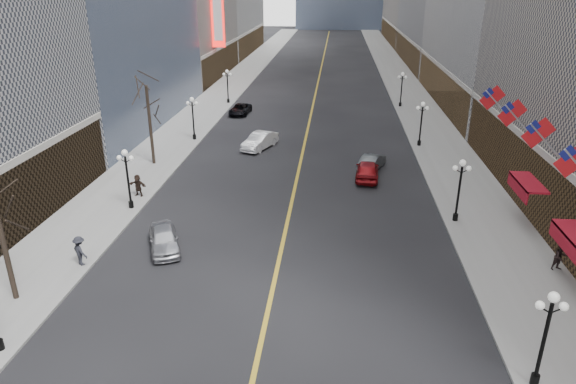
% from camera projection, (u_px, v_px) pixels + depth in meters
% --- Properties ---
extents(sidewalk_east, '(6.00, 230.00, 0.15)m').
position_uv_depth(sidewalk_east, '(413.00, 101.00, 72.88)').
color(sidewalk_east, gray).
rests_on(sidewalk_east, ground).
extents(sidewalk_west, '(6.00, 230.00, 0.15)m').
position_uv_depth(sidewalk_west, '(219.00, 97.00, 75.30)').
color(sidewalk_west, gray).
rests_on(sidewalk_west, ground).
extents(lane_line, '(0.25, 200.00, 0.02)m').
position_uv_depth(lane_line, '(317.00, 86.00, 83.32)').
color(lane_line, gold).
rests_on(lane_line, ground).
extents(streetlamp_east_0, '(1.26, 0.44, 4.52)m').
position_uv_depth(streetlamp_east_0, '(546.00, 330.00, 20.43)').
color(streetlamp_east_0, black).
rests_on(streetlamp_east_0, sidewalk_east).
extents(streetlamp_east_1, '(1.26, 0.44, 4.52)m').
position_uv_depth(streetlamp_east_1, '(460.00, 184.00, 35.16)').
color(streetlamp_east_1, black).
rests_on(streetlamp_east_1, sidewalk_east).
extents(streetlamp_east_2, '(1.26, 0.44, 4.52)m').
position_uv_depth(streetlamp_east_2, '(422.00, 119.00, 51.74)').
color(streetlamp_east_2, black).
rests_on(streetlamp_east_2, sidewalk_east).
extents(streetlamp_east_3, '(1.26, 0.44, 4.52)m').
position_uv_depth(streetlamp_east_3, '(402.00, 86.00, 68.31)').
color(streetlamp_east_3, black).
rests_on(streetlamp_east_3, sidewalk_east).
extents(streetlamp_west_1, '(1.26, 0.44, 4.52)m').
position_uv_depth(streetlamp_west_1, '(127.00, 173.00, 37.21)').
color(streetlamp_west_1, black).
rests_on(streetlamp_west_1, sidewalk_west).
extents(streetlamp_west_2, '(1.26, 0.44, 4.52)m').
position_uv_depth(streetlamp_west_2, '(193.00, 114.00, 53.78)').
color(streetlamp_west_2, black).
rests_on(streetlamp_west_2, sidewalk_west).
extents(streetlamp_west_3, '(1.26, 0.44, 4.52)m').
position_uv_depth(streetlamp_west_3, '(227.00, 83.00, 70.36)').
color(streetlamp_west_3, black).
rests_on(streetlamp_west_3, sidewalk_west).
extents(flag_3, '(2.87, 0.12, 2.87)m').
position_uv_depth(flag_3, '(541.00, 136.00, 30.43)').
color(flag_3, '#B2B2B7').
rests_on(flag_3, ground).
extents(flag_4, '(2.87, 0.12, 2.87)m').
position_uv_depth(flag_4, '(514.00, 115.00, 35.03)').
color(flag_4, '#B2B2B7').
rests_on(flag_4, ground).
extents(flag_5, '(2.87, 0.12, 2.87)m').
position_uv_depth(flag_5, '(494.00, 100.00, 39.63)').
color(flag_5, '#B2B2B7').
rests_on(flag_5, ground).
extents(awning_b, '(1.40, 4.00, 0.93)m').
position_uv_depth(awning_b, '(575.00, 238.00, 27.35)').
color(awning_b, maroon).
rests_on(awning_b, ground).
extents(awning_c, '(1.40, 4.00, 0.93)m').
position_uv_depth(awning_c, '(525.00, 184.00, 34.72)').
color(awning_c, maroon).
rests_on(awning_c, ground).
extents(theatre_marquee, '(2.00, 0.55, 12.00)m').
position_uv_depth(theatre_marquee, '(217.00, 7.00, 80.14)').
color(theatre_marquee, red).
rests_on(theatre_marquee, ground).
extents(tree_west_far, '(3.60, 3.60, 7.92)m').
position_uv_depth(tree_west_far, '(147.00, 98.00, 45.29)').
color(tree_west_far, '#2D231C').
rests_on(tree_west_far, sidewalk_west).
extents(car_nb_near, '(3.33, 4.76, 1.50)m').
position_uv_depth(car_nb_near, '(164.00, 239.00, 32.31)').
color(car_nb_near, '#AEB0B6').
rests_on(car_nb_near, ground).
extents(car_nb_mid, '(3.43, 5.27, 1.64)m').
position_uv_depth(car_nb_mid, '(260.00, 141.00, 51.91)').
color(car_nb_mid, silver).
rests_on(car_nb_mid, ground).
extents(car_nb_far, '(2.49, 4.90, 1.33)m').
position_uv_depth(car_nb_far, '(240.00, 109.00, 65.41)').
color(car_nb_far, black).
rests_on(car_nb_far, ground).
extents(car_sb_mid, '(2.27, 4.92, 1.63)m').
position_uv_depth(car_sb_mid, '(367.00, 170.00, 43.96)').
color(car_sb_mid, maroon).
rests_on(car_sb_mid, ground).
extents(car_sb_far, '(2.89, 4.51, 1.40)m').
position_uv_depth(car_sb_far, '(372.00, 162.00, 46.23)').
color(car_sb_far, '#464B4D').
rests_on(car_sb_far, ground).
extents(ped_east_walk, '(0.92, 0.68, 1.68)m').
position_uv_depth(ped_east_walk, '(560.00, 257.00, 29.69)').
color(ped_east_walk, black).
rests_on(ped_east_walk, sidewalk_east).
extents(ped_west_walk, '(1.25, 1.07, 1.84)m').
position_uv_depth(ped_west_walk, '(80.00, 251.00, 30.21)').
color(ped_west_walk, '#22232B').
rests_on(ped_west_walk, sidewalk_west).
extents(ped_west_far, '(1.69, 0.83, 1.76)m').
position_uv_depth(ped_west_far, '(138.00, 185.00, 40.02)').
color(ped_west_far, black).
rests_on(ped_west_far, sidewalk_west).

